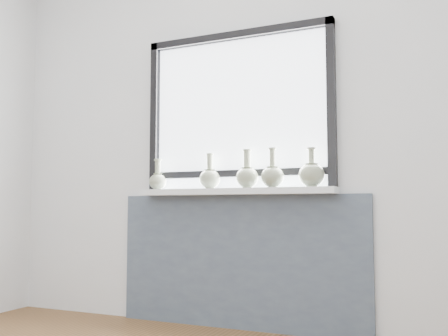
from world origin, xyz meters
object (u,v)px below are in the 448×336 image
at_px(vase_d, 272,175).
at_px(vase_e, 312,174).
at_px(vase_a, 158,180).
at_px(windowsill, 234,192).
at_px(vase_b, 210,178).
at_px(vase_c, 247,176).

distance_m(vase_d, vase_e, 0.24).
height_order(vase_a, vase_d, vase_d).
distance_m(vase_a, vase_e, 1.07).
xyz_separation_m(windowsill, vase_b, (-0.18, 0.01, 0.09)).
distance_m(windowsill, vase_e, 0.52).
bearing_deg(windowsill, vase_d, -6.15).
distance_m(vase_b, vase_e, 0.69).
xyz_separation_m(windowsill, vase_e, (0.51, -0.01, 0.10)).
distance_m(vase_a, vase_d, 0.83).
relative_size(windowsill, vase_b, 5.60).
distance_m(vase_b, vase_c, 0.27).
bearing_deg(vase_e, vase_b, 178.59).
xyz_separation_m(windowsill, vase_d, (0.27, -0.03, 0.10)).
relative_size(windowsill, vase_e, 5.53).
bearing_deg(vase_d, vase_b, 175.19).
relative_size(vase_a, vase_e, 0.88).
bearing_deg(vase_e, windowsill, 179.06).
bearing_deg(vase_c, vase_d, -7.26).
distance_m(windowsill, vase_d, 0.29).
bearing_deg(vase_c, windowsill, 175.95).
bearing_deg(vase_a, vase_e, 0.37).
height_order(windowsill, vase_a, vase_a).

